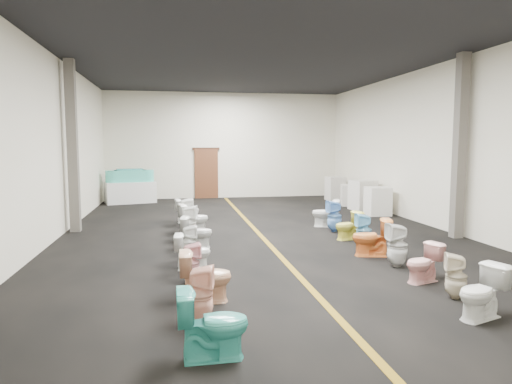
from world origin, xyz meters
TOP-DOWN VIEW (x-y plane):
  - floor at (0.00, 0.00)m, footprint 16.00×16.00m
  - ceiling at (0.00, 0.00)m, footprint 16.00×16.00m
  - wall_back at (0.00, 8.00)m, footprint 10.00×0.00m
  - wall_front at (0.00, -8.00)m, footprint 10.00×0.00m
  - wall_left at (-5.00, 0.00)m, footprint 0.00×16.00m
  - wall_right at (5.00, 0.00)m, footprint 0.00×16.00m
  - aisle_stripe at (0.00, 0.00)m, footprint 0.12×15.60m
  - back_door at (-0.80, 7.94)m, footprint 1.00×0.10m
  - door_frame at (-0.80, 7.95)m, footprint 1.15×0.08m
  - column_left at (-4.75, 1.00)m, footprint 0.25×0.25m
  - column_right at (4.75, -1.50)m, footprint 0.25×0.25m
  - display_table at (-3.87, 6.88)m, footprint 2.06×1.40m
  - bathtub at (-3.87, 6.88)m, footprint 1.84×0.87m
  - appliance_crate_a at (4.40, 2.23)m, footprint 0.74×0.74m
  - appliance_crate_b at (4.40, 3.45)m, footprint 0.89×0.89m
  - appliance_crate_c at (4.40, 4.59)m, footprint 0.85×0.85m
  - appliance_crate_d at (4.40, 6.27)m, footprint 0.71×0.71m
  - toilet_left_0 at (-1.74, -6.90)m, footprint 0.77×0.45m
  - toilet_left_1 at (-1.83, -5.88)m, footprint 0.40×0.40m
  - toilet_left_2 at (-1.70, -5.09)m, footprint 0.76×0.45m
  - toilet_left_3 at (-1.88, -4.12)m, footprint 0.35×0.35m
  - toilet_left_4 at (-1.82, -3.28)m, footprint 0.69×0.44m
  - toilet_left_5 at (-1.87, -2.49)m, footprint 0.33×0.33m
  - toilet_left_6 at (-1.66, -1.49)m, footprint 0.75×0.51m
  - toilet_left_7 at (-1.82, -0.70)m, footprint 0.45×0.45m
  - toilet_left_8 at (-1.66, 0.19)m, footprint 0.83×0.58m
  - toilet_left_9 at (-1.85, 1.06)m, footprint 0.44×0.44m
  - toilet_left_10 at (-1.78, 1.87)m, footprint 0.75×0.50m
  - toilet_right_1 at (1.86, -6.40)m, footprint 0.80×0.61m
  - toilet_right_2 at (2.01, -5.61)m, footprint 0.42×0.42m
  - toilet_right_3 at (1.96, -4.77)m, footprint 0.73×0.55m
  - toilet_right_4 at (1.99, -3.80)m, footprint 0.41×0.40m
  - toilet_right_5 at (1.87, -2.91)m, footprint 0.85×0.61m
  - toilet_right_6 at (2.03, -2.15)m, footprint 0.40×0.39m
  - toilet_right_7 at (2.01, -1.27)m, footprint 0.74×0.52m
  - toilet_right_8 at (2.01, -0.27)m, footprint 0.40×0.39m
  - toilet_right_9 at (2.03, 0.49)m, footprint 0.86×0.65m

SIDE VIEW (x-z plane):
  - floor at x=0.00m, z-range 0.00..0.00m
  - aisle_stripe at x=0.00m, z-range 0.00..0.01m
  - toilet_right_3 at x=1.96m, z-range 0.00..0.66m
  - toilet_left_4 at x=-1.82m, z-range 0.00..0.67m
  - toilet_left_3 at x=-1.88m, z-range 0.00..0.68m
  - toilet_right_7 at x=2.01m, z-range 0.00..0.68m
  - toilet_left_5 at x=-1.87m, z-range 0.00..0.69m
  - toilet_right_2 at x=2.01m, z-range 0.00..0.69m
  - toilet_left_6 at x=-1.66m, z-range 0.00..0.70m
  - toilet_left_10 at x=-1.78m, z-range 0.00..0.71m
  - toilet_right_1 at x=1.86m, z-range 0.00..0.72m
  - toilet_left_1 at x=-1.83m, z-range 0.00..0.76m
  - toilet_left_2 at x=-1.70m, z-range 0.00..0.77m
  - toilet_right_9 at x=2.03m, z-range 0.00..0.77m
  - toilet_left_8 at x=-1.66m, z-range 0.00..0.78m
  - toilet_right_6 at x=2.03m, z-range 0.00..0.78m
  - toilet_left_0 at x=-1.74m, z-range 0.00..0.78m
  - appliance_crate_c at x=4.40m, z-range 0.00..0.79m
  - toilet_right_5 at x=1.87m, z-range 0.00..0.79m
  - toilet_left_9 at x=-1.85m, z-range 0.00..0.82m
  - display_table at x=-3.87m, z-range 0.00..0.83m
  - toilet_right_8 at x=2.01m, z-range 0.00..0.84m
  - toilet_right_4 at x=1.99m, z-range 0.00..0.84m
  - toilet_left_7 at x=-1.82m, z-range 0.00..0.85m
  - appliance_crate_a at x=4.40m, z-range 0.00..0.92m
  - appliance_crate_d at x=4.40m, z-range 0.00..0.96m
  - appliance_crate_b at x=4.40m, z-range 0.00..1.05m
  - back_door at x=-0.80m, z-range 0.00..2.10m
  - bathtub at x=-3.87m, z-range 0.79..1.34m
  - door_frame at x=-0.80m, z-range 2.07..2.17m
  - wall_back at x=0.00m, z-range -2.75..7.25m
  - wall_front at x=0.00m, z-range -2.75..7.25m
  - wall_left at x=-5.00m, z-range -5.75..10.25m
  - wall_right at x=5.00m, z-range -5.75..10.25m
  - column_left at x=-4.75m, z-range 0.00..4.50m
  - column_right at x=4.75m, z-range 0.00..4.50m
  - ceiling at x=0.00m, z-range 4.50..4.50m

